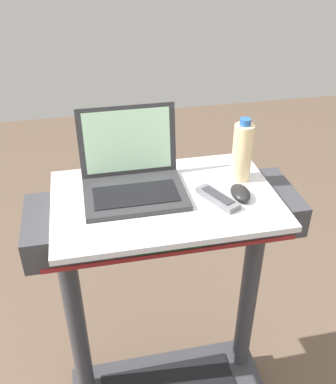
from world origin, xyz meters
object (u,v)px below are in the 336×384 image
at_px(laptop, 132,176).
at_px(computer_mouse, 240,193).
at_px(water_bottle, 242,152).
at_px(tv_remote, 218,198).

relative_size(laptop, computer_mouse, 3.25).
distance_m(laptop, computer_mouse, 0.35).
distance_m(water_bottle, tv_remote, 0.19).
bearing_deg(computer_mouse, laptop, 162.40).
height_order(computer_mouse, tv_remote, computer_mouse).
height_order(laptop, water_bottle, laptop).
bearing_deg(tv_remote, water_bottle, 45.19).
bearing_deg(water_bottle, computer_mouse, -109.12).
bearing_deg(laptop, water_bottle, 2.49).
distance_m(computer_mouse, tv_remote, 0.08).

